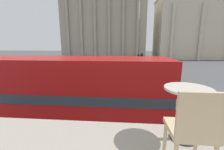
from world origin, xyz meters
TOP-DOWN VIEW (x-y plane):
  - double_decker_bus at (-3.15, 4.91)m, footprint 11.20×2.71m
  - cafe_dining_table at (1.04, -0.35)m, footprint 0.60×0.60m
  - cafe_chair_0 at (0.85, -0.97)m, footprint 0.40×0.40m
  - plaza_building_left at (-6.91, 51.83)m, footprint 28.06×12.66m
  - plaza_building_right at (26.23, 51.28)m, footprint 31.14×14.17m
  - traffic_light_near at (1.51, 11.51)m, footprint 0.42×0.24m
  - traffic_light_mid at (2.45, 17.85)m, footprint 0.42×0.24m
  - car_silver at (3.01, 21.82)m, footprint 4.20×1.93m
  - pedestrian_blue at (6.82, 25.59)m, footprint 0.32×0.32m
  - pedestrian_black at (-8.78, 25.20)m, footprint 0.32×0.32m
  - pedestrian_grey at (-6.37, 15.45)m, footprint 0.32×0.32m

SIDE VIEW (x-z plane):
  - car_silver at x=3.01m, z-range 0.02..1.37m
  - pedestrian_blue at x=6.82m, z-range 0.14..1.90m
  - pedestrian_grey at x=-6.37m, z-range 0.14..1.93m
  - pedestrian_black at x=-8.78m, z-range 0.15..1.95m
  - double_decker_bus at x=-3.15m, z-range 0.25..4.45m
  - traffic_light_mid at x=2.45m, z-range 0.57..4.26m
  - traffic_light_near at x=1.51m, z-range 0.60..4.55m
  - cafe_chair_0 at x=0.85m, z-range 3.67..4.58m
  - cafe_dining_table at x=1.04m, z-range 3.77..4.50m
  - plaza_building_right at x=26.23m, z-range 0.00..19.41m
  - plaza_building_left at x=-6.91m, z-range -0.01..24.79m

